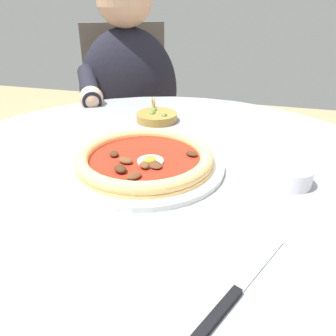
% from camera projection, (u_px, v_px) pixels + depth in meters
% --- Properties ---
extents(dining_table, '(1.01, 1.01, 0.74)m').
position_uv_depth(dining_table, '(160.00, 224.00, 0.70)').
color(dining_table, gray).
rests_on(dining_table, ground).
extents(pizza_on_plate, '(0.30, 0.30, 0.04)m').
position_uv_depth(pizza_on_plate, '(144.00, 161.00, 0.63)').
color(pizza_on_plate, white).
rests_on(pizza_on_plate, dining_table).
extents(steak_knife, '(0.19, 0.09, 0.01)m').
position_uv_depth(steak_knife, '(230.00, 299.00, 0.36)').
color(steak_knife, silver).
rests_on(steak_knife, dining_table).
extents(ramekin_capers, '(0.07, 0.07, 0.03)m').
position_uv_depth(ramekin_capers, '(291.00, 175.00, 0.58)').
color(ramekin_capers, white).
rests_on(ramekin_capers, dining_table).
extents(olive_pan, '(0.12, 0.11, 0.04)m').
position_uv_depth(olive_pan, '(157.00, 116.00, 0.87)').
color(olive_pan, olive).
rests_on(olive_pan, dining_table).
extents(diner_person, '(0.58, 0.44, 1.12)m').
position_uv_depth(diner_person, '(131.00, 137.00, 1.41)').
color(diner_person, '#282833').
rests_on(diner_person, ground).
extents(cafe_chair_diner, '(0.53, 0.53, 0.93)m').
position_uv_depth(cafe_chair_diner, '(128.00, 114.00, 1.51)').
color(cafe_chair_diner, '#504A45').
rests_on(cafe_chair_diner, ground).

